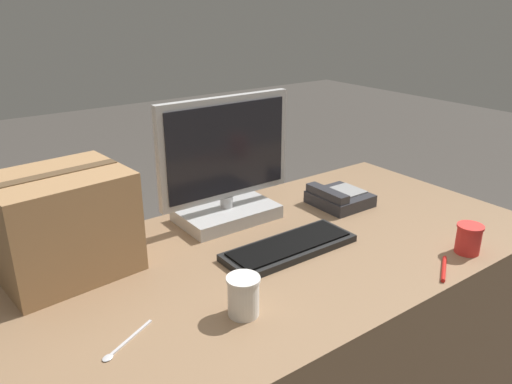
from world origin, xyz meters
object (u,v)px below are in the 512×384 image
at_px(paper_cup_left, 243,296).
at_px(cardboard_box, 63,224).
at_px(monitor, 226,174).
at_px(keyboard, 289,247).
at_px(desk_phone, 339,198).
at_px(spoon, 122,345).
at_px(pen_marker, 444,269).
at_px(paper_cup_right, 469,239).

height_order(paper_cup_left, cardboard_box, cardboard_box).
height_order(monitor, cardboard_box, monitor).
xyz_separation_m(keyboard, paper_cup_left, (-0.30, -0.19, 0.04)).
height_order(desk_phone, spoon, desk_phone).
xyz_separation_m(spoon, cardboard_box, (0.01, 0.41, 0.15)).
xyz_separation_m(cardboard_box, pen_marker, (0.87, -0.64, -0.14)).
bearing_deg(paper_cup_left, monitor, 61.06).
height_order(paper_cup_right, spoon, paper_cup_right).
distance_m(spoon, pen_marker, 0.91).
relative_size(paper_cup_left, pen_marker, 0.82).
relative_size(desk_phone, pen_marker, 1.57).
relative_size(monitor, paper_cup_left, 4.81).
relative_size(paper_cup_left, cardboard_box, 0.28).
bearing_deg(monitor, cardboard_box, -176.73).
xyz_separation_m(monitor, paper_cup_right, (0.46, -0.65, -0.12)).
distance_m(spoon, cardboard_box, 0.44).
bearing_deg(spoon, paper_cup_left, 141.03).
bearing_deg(paper_cup_left, cardboard_box, 121.14).
distance_m(monitor, cardboard_box, 0.56).
bearing_deg(paper_cup_left, pen_marker, -15.88).
bearing_deg(paper_cup_right, pen_marker, -170.76).
height_order(keyboard, paper_cup_left, paper_cup_left).
xyz_separation_m(desk_phone, pen_marker, (-0.10, -0.53, -0.02)).
xyz_separation_m(paper_cup_left, paper_cup_right, (0.74, -0.14, -0.01)).
relative_size(paper_cup_left, paper_cup_right, 1.13).
xyz_separation_m(monitor, cardboard_box, (-0.56, -0.03, -0.02)).
distance_m(paper_cup_left, paper_cup_right, 0.76).
xyz_separation_m(paper_cup_left, cardboard_box, (-0.28, 0.47, 0.09)).
relative_size(desk_phone, paper_cup_left, 1.91).
bearing_deg(cardboard_box, keyboard, -25.62).
relative_size(paper_cup_right, cardboard_box, 0.24).
bearing_deg(spoon, desk_phone, 170.00).
bearing_deg(paper_cup_right, cardboard_box, 149.13).
bearing_deg(cardboard_box, spoon, -91.04).
relative_size(monitor, keyboard, 1.15).
bearing_deg(cardboard_box, paper_cup_right, -30.87).
distance_m(monitor, paper_cup_left, 0.59).
bearing_deg(monitor, pen_marker, -65.22).
xyz_separation_m(desk_phone, cardboard_box, (-0.98, 0.11, 0.12)).
distance_m(monitor, paper_cup_right, 0.80).
bearing_deg(paper_cup_left, paper_cup_right, -10.86).
height_order(monitor, desk_phone, monitor).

